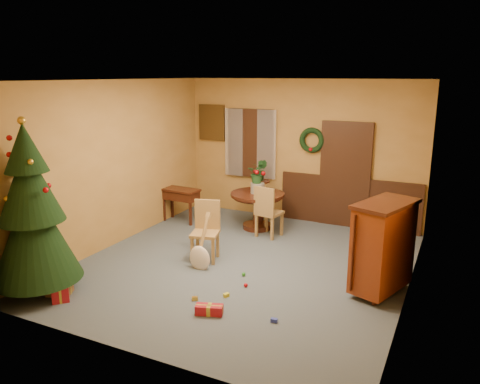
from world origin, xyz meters
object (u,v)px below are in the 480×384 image
Objects in this scene: writing_desk at (181,197)px; sideboard at (383,245)px; christmas_tree at (32,213)px; chair_near at (206,228)px; dining_table at (257,204)px.

sideboard is (4.30, -1.56, 0.18)m from writing_desk.
christmas_tree is 3.70m from writing_desk.
christmas_tree reaches higher than chair_near.
sideboard reaches higher than chair_near.
christmas_tree is (-1.48, -2.11, 0.64)m from chair_near.
christmas_tree is at bearing -112.50° from dining_table.
chair_near reaches higher than writing_desk.
christmas_tree is (-1.62, -3.90, 0.66)m from dining_table.
sideboard is (2.82, -0.03, 0.18)m from chair_near.
christmas_tree is at bearing -154.14° from sideboard.
chair_near is 0.75× the size of sideboard.
dining_table is 0.43× the size of christmas_tree.
sideboard reaches higher than dining_table.
dining_table reaches higher than writing_desk.
dining_table is 1.64m from writing_desk.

